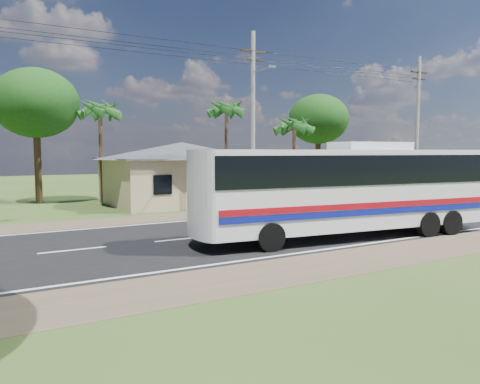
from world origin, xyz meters
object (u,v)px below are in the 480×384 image
object	(u,v)px
waiting_shed	(350,165)
person	(345,194)
motorcycle	(227,204)
coach_bus	(349,183)

from	to	relation	value
waiting_shed	person	world-z (taller)	waiting_shed
waiting_shed	person	bearing A→B (deg)	-137.10
person	motorcycle	bearing A→B (deg)	-9.68
waiting_shed	coach_bus	bearing A→B (deg)	-133.54
waiting_shed	person	xyz separation A→B (m)	(-3.58, -3.32, -1.81)
waiting_shed	motorcycle	world-z (taller)	waiting_shed
motorcycle	person	bearing A→B (deg)	-108.66
motorcycle	person	distance (m)	8.12
coach_bus	person	xyz separation A→B (m)	(7.49, 8.33, -1.45)
motorcycle	person	size ratio (longest dim) A/B	0.91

